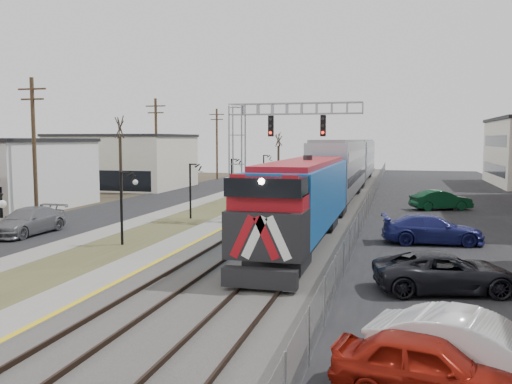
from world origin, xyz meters
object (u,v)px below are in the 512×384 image
(car_lot_a, at_px, (428,369))
(train, at_px, (345,169))
(signal_gantry, at_px, (261,141))
(car_lot_b, at_px, (476,352))

(car_lot_a, bearing_deg, train, 18.30)
(signal_gantry, bearing_deg, car_lot_a, -67.86)
(signal_gantry, distance_m, car_lot_a, 26.37)
(car_lot_a, xyz_separation_m, car_lot_b, (1.10, 0.98, 0.10))
(signal_gantry, relative_size, car_lot_a, 2.14)
(train, distance_m, car_lot_b, 39.19)
(train, bearing_deg, signal_gantry, -105.39)
(car_lot_a, relative_size, car_lot_b, 0.85)
(train, xyz_separation_m, car_lot_a, (5.49, -39.56, -2.17))
(signal_gantry, bearing_deg, train, 74.61)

